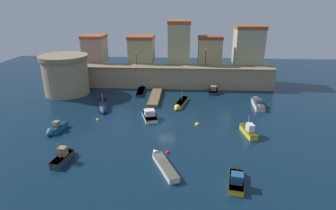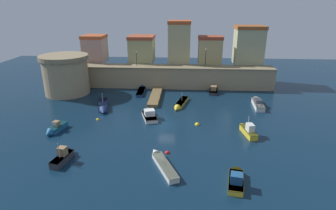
{
  "view_description": "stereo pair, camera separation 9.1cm",
  "coord_description": "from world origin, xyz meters",
  "px_view_note": "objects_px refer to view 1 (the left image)",
  "views": [
    {
      "loc": [
        2.56,
        -38.46,
        17.51
      ],
      "look_at": [
        0.0,
        3.68,
        1.73
      ],
      "focal_mm": 29.78,
      "sensor_mm": 36.0,
      "label": 1
    },
    {
      "loc": [
        2.65,
        -38.45,
        17.51
      ],
      "look_at": [
        0.0,
        3.68,
        1.73
      ],
      "focal_mm": 29.78,
      "sensor_mm": 36.0,
      "label": 2
    }
  ],
  "objects_px": {
    "moored_boat_5": "(148,114)",
    "moored_boat_0": "(247,130)",
    "moored_boat_1": "(236,178)",
    "moored_boat_4": "(257,103)",
    "mooring_buoy_0": "(197,125)",
    "moored_boat_7": "(103,106)",
    "mooring_buoy_2": "(98,120)",
    "fortress_tower": "(66,74)",
    "moored_boat_9": "(64,156)",
    "quay_lamp_0": "(136,56)",
    "moored_boat_3": "(55,129)",
    "moored_boat_8": "(213,89)",
    "moored_boat_2": "(162,163)",
    "quay_lamp_1": "(206,55)",
    "mooring_buoy_1": "(167,153)",
    "moored_boat_10": "(141,90)",
    "moored_boat_6": "(180,104)"
  },
  "relations": [
    {
      "from": "fortress_tower",
      "to": "moored_boat_7",
      "type": "relative_size",
      "value": 1.35
    },
    {
      "from": "moored_boat_8",
      "to": "mooring_buoy_0",
      "type": "distance_m",
      "value": 17.33
    },
    {
      "from": "moored_boat_8",
      "to": "moored_boat_3",
      "type": "bearing_deg",
      "value": 137.79
    },
    {
      "from": "moored_boat_5",
      "to": "mooring_buoy_2",
      "type": "xyz_separation_m",
      "value": [
        -7.79,
        -1.89,
        -0.45
      ]
    },
    {
      "from": "fortress_tower",
      "to": "mooring_buoy_0",
      "type": "bearing_deg",
      "value": -28.37
    },
    {
      "from": "moored_boat_6",
      "to": "moored_boat_7",
      "type": "xyz_separation_m",
      "value": [
        -13.29,
        -2.35,
        0.14
      ]
    },
    {
      "from": "moored_boat_3",
      "to": "moored_boat_5",
      "type": "relative_size",
      "value": 0.75
    },
    {
      "from": "moored_boat_9",
      "to": "moored_boat_10",
      "type": "relative_size",
      "value": 0.62
    },
    {
      "from": "quay_lamp_1",
      "to": "moored_boat_0",
      "type": "relative_size",
      "value": 0.74
    },
    {
      "from": "moored_boat_7",
      "to": "moored_boat_9",
      "type": "height_order",
      "value": "moored_boat_9"
    },
    {
      "from": "moored_boat_7",
      "to": "moored_boat_8",
      "type": "bearing_deg",
      "value": 102.91
    },
    {
      "from": "quay_lamp_1",
      "to": "moored_boat_2",
      "type": "distance_m",
      "value": 32.38
    },
    {
      "from": "fortress_tower",
      "to": "moored_boat_9",
      "type": "bearing_deg",
      "value": -68.66
    },
    {
      "from": "moored_boat_2",
      "to": "mooring_buoy_2",
      "type": "relative_size",
      "value": 12.97
    },
    {
      "from": "moored_boat_1",
      "to": "mooring_buoy_2",
      "type": "relative_size",
      "value": 9.49
    },
    {
      "from": "moored_boat_10",
      "to": "mooring_buoy_1",
      "type": "xyz_separation_m",
      "value": [
        6.95,
        -24.65,
        -0.27
      ]
    },
    {
      "from": "moored_boat_3",
      "to": "mooring_buoy_0",
      "type": "xyz_separation_m",
      "value": [
        20.35,
        3.66,
        -0.46
      ]
    },
    {
      "from": "moored_boat_6",
      "to": "mooring_buoy_1",
      "type": "height_order",
      "value": "moored_boat_6"
    },
    {
      "from": "mooring_buoy_0",
      "to": "fortress_tower",
      "type": "bearing_deg",
      "value": 151.63
    },
    {
      "from": "quay_lamp_0",
      "to": "moored_boat_0",
      "type": "distance_m",
      "value": 29.98
    },
    {
      "from": "moored_boat_4",
      "to": "quay_lamp_0",
      "type": "bearing_deg",
      "value": 69.35
    },
    {
      "from": "moored_boat_3",
      "to": "mooring_buoy_1",
      "type": "bearing_deg",
      "value": 84.61
    },
    {
      "from": "moored_boat_1",
      "to": "mooring_buoy_1",
      "type": "height_order",
      "value": "moored_boat_1"
    },
    {
      "from": "quay_lamp_0",
      "to": "mooring_buoy_0",
      "type": "xyz_separation_m",
      "value": [
        12.36,
        -19.62,
        -6.66
      ]
    },
    {
      "from": "moored_boat_7",
      "to": "moored_boat_9",
      "type": "distance_m",
      "value": 16.64
    },
    {
      "from": "quay_lamp_0",
      "to": "moored_boat_1",
      "type": "xyz_separation_m",
      "value": [
        15.84,
        -33.55,
        -6.18
      ]
    },
    {
      "from": "quay_lamp_1",
      "to": "moored_boat_8",
      "type": "bearing_deg",
      "value": -57.38
    },
    {
      "from": "quay_lamp_1",
      "to": "moored_boat_10",
      "type": "xyz_separation_m",
      "value": [
        -13.12,
        -3.59,
        -6.77
      ]
    },
    {
      "from": "moored_boat_6",
      "to": "moored_boat_9",
      "type": "distance_m",
      "value": 23.08
    },
    {
      "from": "quay_lamp_1",
      "to": "moored_boat_9",
      "type": "bearing_deg",
      "value": -120.61
    },
    {
      "from": "moored_boat_3",
      "to": "moored_boat_6",
      "type": "relative_size",
      "value": 0.6
    },
    {
      "from": "quay_lamp_0",
      "to": "moored_boat_1",
      "type": "distance_m",
      "value": 37.61
    },
    {
      "from": "quay_lamp_0",
      "to": "moored_boat_7",
      "type": "bearing_deg",
      "value": -104.95
    },
    {
      "from": "moored_boat_0",
      "to": "moored_boat_7",
      "type": "height_order",
      "value": "moored_boat_0"
    },
    {
      "from": "mooring_buoy_1",
      "to": "quay_lamp_1",
      "type": "bearing_deg",
      "value": 77.68
    },
    {
      "from": "moored_boat_1",
      "to": "moored_boat_5",
      "type": "bearing_deg",
      "value": 44.19
    },
    {
      "from": "moored_boat_0",
      "to": "moored_boat_4",
      "type": "bearing_deg",
      "value": -30.05
    },
    {
      "from": "moored_boat_0",
      "to": "moored_boat_10",
      "type": "relative_size",
      "value": 0.71
    },
    {
      "from": "moored_boat_9",
      "to": "mooring_buoy_0",
      "type": "xyz_separation_m",
      "value": [
        15.9,
        10.95,
        -0.55
      ]
    },
    {
      "from": "moored_boat_5",
      "to": "moored_boat_0",
      "type": "bearing_deg",
      "value": -127.51
    },
    {
      "from": "moored_boat_5",
      "to": "mooring_buoy_2",
      "type": "relative_size",
      "value": 10.91
    },
    {
      "from": "moored_boat_3",
      "to": "moored_boat_7",
      "type": "height_order",
      "value": "moored_boat_7"
    },
    {
      "from": "moored_boat_2",
      "to": "moored_boat_5",
      "type": "bearing_deg",
      "value": -10.99
    },
    {
      "from": "quay_lamp_0",
      "to": "moored_boat_9",
      "type": "bearing_deg",
      "value": -96.61
    },
    {
      "from": "moored_boat_5",
      "to": "mooring_buoy_1",
      "type": "height_order",
      "value": "moored_boat_5"
    },
    {
      "from": "fortress_tower",
      "to": "moored_boat_1",
      "type": "bearing_deg",
      "value": -43.68
    },
    {
      "from": "moored_boat_3",
      "to": "moored_boat_1",
      "type": "bearing_deg",
      "value": 78.14
    },
    {
      "from": "mooring_buoy_1",
      "to": "moored_boat_1",
      "type": "bearing_deg",
      "value": -35.46
    },
    {
      "from": "moored_boat_4",
      "to": "mooring_buoy_0",
      "type": "bearing_deg",
      "value": 133.23
    },
    {
      "from": "moored_boat_1",
      "to": "mooring_buoy_0",
      "type": "height_order",
      "value": "moored_boat_1"
    }
  ]
}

